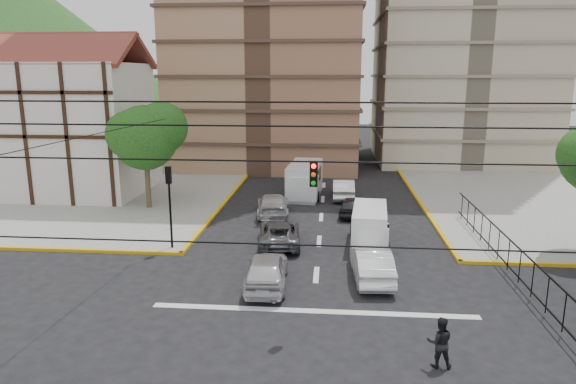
# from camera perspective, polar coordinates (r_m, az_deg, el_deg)

# --- Properties ---
(ground) EXTENTS (160.00, 160.00, 0.00)m
(ground) POSITION_cam_1_polar(r_m,az_deg,el_deg) (19.90, 2.68, -14.59)
(ground) COLOR black
(ground) RESTS_ON ground
(sidewalk_nw) EXTENTS (26.00, 26.00, 0.15)m
(sidewalk_nw) POSITION_cam_1_polar(r_m,az_deg,el_deg) (43.87, -23.23, -0.11)
(sidewalk_nw) COLOR gray
(sidewalk_nw) RESTS_ON ground
(stop_line) EXTENTS (13.00, 0.40, 0.01)m
(stop_line) POSITION_cam_1_polar(r_m,az_deg,el_deg) (20.97, 2.81, -13.07)
(stop_line) COLOR silver
(stop_line) RESTS_ON ground
(tudor_building) EXTENTS (10.80, 8.05, 12.23)m
(tudor_building) POSITION_cam_1_polar(r_m,az_deg,el_deg) (42.63, -22.66, 6.66)
(tudor_building) COLOR silver
(tudor_building) RESTS_ON ground
(distant_hill) EXTENTS (70.00, 70.00, 28.00)m
(distant_hill) POSITION_cam_1_polar(r_m,az_deg,el_deg) (103.91, -28.37, 14.12)
(distant_hill) COLOR #20541C
(distant_hill) RESTS_ON ground
(park_fence) EXTENTS (0.10, 22.50, 1.66)m
(park_fence) POSITION_cam_1_polar(r_m,az_deg,el_deg) (25.40, 24.16, -9.48)
(park_fence) COLOR black
(park_fence) RESTS_ON ground
(tree_tudor) EXTENTS (5.39, 4.40, 7.43)m
(tree_tudor) POSITION_cam_1_polar(r_m,az_deg,el_deg) (36.12, -15.47, 6.17)
(tree_tudor) COLOR #473828
(tree_tudor) RESTS_ON ground
(traffic_light_nw) EXTENTS (0.28, 0.22, 4.40)m
(traffic_light_nw) POSITION_cam_1_polar(r_m,az_deg,el_deg) (27.48, -13.04, -0.18)
(traffic_light_nw) COLOR black
(traffic_light_nw) RESTS_ON ground
(traffic_light_hanging) EXTENTS (18.00, 9.12, 0.92)m
(traffic_light_hanging) POSITION_cam_1_polar(r_m,az_deg,el_deg) (15.96, 2.60, 1.01)
(traffic_light_hanging) COLOR black
(traffic_light_hanging) RESTS_ON ground
(van_right_lane) EXTENTS (2.16, 4.72, 2.07)m
(van_right_lane) POSITION_cam_1_polar(r_m,az_deg,el_deg) (28.44, 9.06, -3.96)
(van_right_lane) COLOR silver
(van_right_lane) RESTS_ON ground
(van_left_lane) EXTENTS (2.61, 5.80, 2.55)m
(van_left_lane) POSITION_cam_1_polar(r_m,az_deg,el_deg) (39.17, 1.86, 1.24)
(van_left_lane) COLOR silver
(van_left_lane) RESTS_ON ground
(car_silver_front_left) EXTENTS (2.03, 4.60, 1.54)m
(car_silver_front_left) POSITION_cam_1_polar(r_m,az_deg,el_deg) (22.93, -2.39, -8.62)
(car_silver_front_left) COLOR silver
(car_silver_front_left) RESTS_ON ground
(car_white_front_right) EXTENTS (1.88, 4.68, 1.51)m
(car_white_front_right) POSITION_cam_1_polar(r_m,az_deg,el_deg) (23.98, 9.27, -7.84)
(car_white_front_right) COLOR white
(car_white_front_right) RESTS_ON ground
(car_grey_mid_left) EXTENTS (2.65, 4.96, 1.33)m
(car_grey_mid_left) POSITION_cam_1_polar(r_m,az_deg,el_deg) (28.36, -0.97, -4.56)
(car_grey_mid_left) COLOR #5A5C61
(car_grey_mid_left) RESTS_ON ground
(car_silver_rear_left) EXTENTS (2.58, 5.19, 1.45)m
(car_silver_rear_left) POSITION_cam_1_polar(r_m,az_deg,el_deg) (34.14, -1.71, -1.42)
(car_silver_rear_left) COLOR #B2B2B7
(car_silver_rear_left) RESTS_ON ground
(car_darkgrey_mid_right) EXTENTS (1.91, 3.94, 1.30)m
(car_darkgrey_mid_right) POSITION_cam_1_polar(r_m,az_deg,el_deg) (34.34, 7.11, -1.56)
(car_darkgrey_mid_right) COLOR black
(car_darkgrey_mid_right) RESTS_ON ground
(car_white_rear_right) EXTENTS (1.62, 4.55, 1.49)m
(car_white_rear_right) POSITION_cam_1_polar(r_m,az_deg,el_deg) (39.01, 6.16, 0.38)
(car_white_rear_right) COLOR white
(car_white_rear_right) RESTS_ON ground
(pedestrian_crosswalk) EXTENTS (0.86, 0.68, 1.71)m
(pedestrian_crosswalk) POSITION_cam_1_polar(r_m,az_deg,el_deg) (17.73, 16.51, -15.71)
(pedestrian_crosswalk) COLOR black
(pedestrian_crosswalk) RESTS_ON ground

